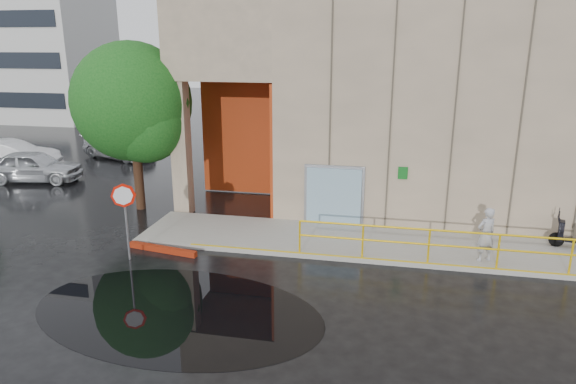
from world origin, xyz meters
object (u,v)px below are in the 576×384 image
object	(u,v)px
red_curb	(163,249)
tree_near	(136,107)
car_a	(34,166)
car_c	(119,146)
person	(486,234)
stop_sign	(124,204)
car_b	(10,156)

from	to	relation	value
red_curb	tree_near	size ratio (longest dim) A/B	0.37
red_curb	car_a	size ratio (longest dim) A/B	0.55
car_a	tree_near	size ratio (longest dim) A/B	0.68
car_a	tree_near	xyz separation A→B (m)	(6.96, -2.83, 3.27)
red_curb	car_c	bearing A→B (deg)	124.16
red_curb	car_a	world-z (taller)	car_a
person	car_a	xyz separation A→B (m)	(-19.22, 5.70, -0.22)
person	stop_sign	distance (m)	10.58
person	car_b	size ratio (longest dim) A/B	0.35
red_curb	tree_near	distance (m)	6.08
car_a	car_c	bearing A→B (deg)	-22.17
car_c	tree_near	xyz separation A→B (m)	(5.71, -8.37, 3.34)
person	tree_near	xyz separation A→B (m)	(-12.26, 2.87, 3.04)
red_curb	tree_near	xyz separation A→B (m)	(-2.58, 3.86, 3.92)
tree_near	car_c	bearing A→B (deg)	124.32
person	car_c	xyz separation A→B (m)	(-17.97, 11.24, -0.29)
person	car_c	size ratio (longest dim) A/B	0.35
car_a	tree_near	bearing A→B (deg)	-121.60
person	red_curb	distance (m)	9.77
car_a	car_c	world-z (taller)	car_a
stop_sign	car_b	world-z (taller)	stop_sign
person	tree_near	distance (m)	12.96
red_curb	tree_near	world-z (taller)	tree_near
person	red_curb	size ratio (longest dim) A/B	0.68
stop_sign	car_a	distance (m)	11.58
red_curb	car_c	distance (m)	14.79
car_a	car_c	distance (m)	5.68
stop_sign	car_a	xyz separation A→B (m)	(-8.81, 7.44, -1.01)
car_b	tree_near	world-z (taller)	tree_near
car_a	person	bearing A→B (deg)	-116.01
car_c	tree_near	distance (m)	10.67
person	tree_near	world-z (taller)	tree_near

